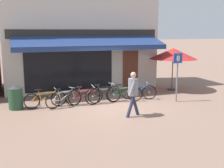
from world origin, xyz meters
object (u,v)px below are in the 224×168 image
Objects in this scene: bicycle_silver at (64,99)px; pedestrian_adult at (133,89)px; bicycle_red at (84,96)px; bicycle_green at (124,94)px; bicycle_orange at (45,99)px; cafe_parasol at (173,54)px; bicycle_blue at (139,92)px; parking_sign at (177,71)px; litter_bin at (16,97)px; bicycle_black at (103,94)px.

pedestrian_adult is at bearing -61.74° from bicycle_silver.
bicycle_green is (1.82, -0.11, -0.01)m from bicycle_red.
cafe_parasol is (6.92, 1.30, 1.61)m from bicycle_orange.
cafe_parasol is (2.62, 1.32, 1.60)m from bicycle_blue.
parking_sign reaches higher than bicycle_green.
bicycle_red is 0.66× the size of cafe_parasol.
litter_bin is at bearing -172.21° from cafe_parasol.
bicycle_orange is at bearing 175.66° from bicycle_red.
parking_sign is 0.89× the size of cafe_parasol.
bicycle_blue is at bearing -153.35° from cafe_parasol.
cafe_parasol reaches higher than bicycle_black.
bicycle_silver is 0.91m from bicycle_red.
bicycle_black reaches higher than bicycle_green.
parking_sign reaches higher than bicycle_black.
bicycle_blue is 0.62× the size of cafe_parasol.
bicycle_blue is (2.64, 0.10, -0.00)m from bicycle_red.
bicycle_black is at bearing -15.33° from bicycle_silver.
bicycle_green is at bearing -3.85° from bicycle_red.
pedestrian_adult reaches higher than bicycle_blue.
bicycle_red reaches higher than bicycle_green.
parking_sign is 2.65m from cafe_parasol.
cafe_parasol is (3.96, 3.65, 0.94)m from pedestrian_adult.
cafe_parasol reaches higher than bicycle_orange.
litter_bin is (-5.46, 0.21, 0.13)m from bicycle_blue.
bicycle_black is 0.80× the size of parking_sign.
bicycle_silver is at bearing -175.80° from bicycle_red.
parking_sign is (2.77, 1.36, 0.35)m from pedestrian_adult.
pedestrian_adult is (-1.34, -2.34, 0.67)m from bicycle_blue.
bicycle_red is at bearing -6.18° from litter_bin.
pedestrian_adult is 4.88m from litter_bin.
pedestrian_adult is 0.76× the size of parking_sign.
pedestrian_adult is at bearing -96.17° from bicycle_blue.
bicycle_orange is 1.19m from litter_bin.
cafe_parasol reaches higher than bicycle_red.
bicycle_orange is 5.91m from parking_sign.
bicycle_silver is 0.98× the size of bicycle_red.
bicycle_silver is 1.06× the size of bicycle_blue.
bicycle_blue is at bearing 145.63° from parking_sign.
bicycle_blue is 5.47m from litter_bin.
bicycle_green is 1.05× the size of bicycle_blue.
bicycle_silver is 1.77m from bicycle_black.
bicycle_green is at bearing -142.46° from bicycle_blue.
parking_sign is at bearing -5.89° from bicycle_green.
pedestrian_adult reaches higher than litter_bin.
cafe_parasol is at bearing 50.24° from bicycle_blue.
pedestrian_adult is at bearing -153.86° from parking_sign.
bicycle_red is 0.93× the size of bicycle_black.
bicycle_black is at bearing -152.84° from bicycle_blue.
parking_sign is (5.73, -0.99, 1.03)m from bicycle_orange.
pedestrian_adult is 1.73× the size of litter_bin.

